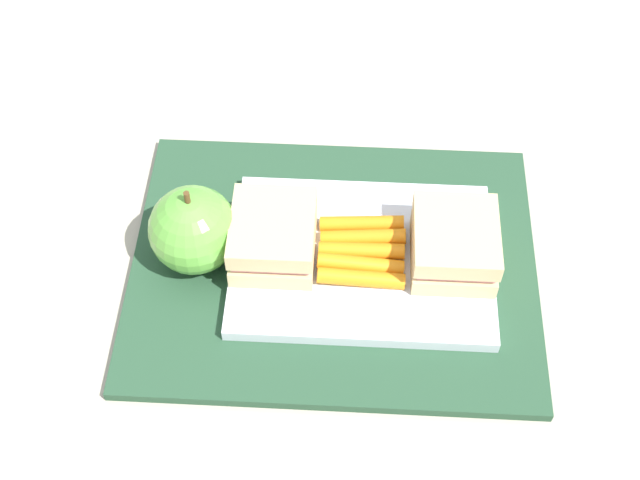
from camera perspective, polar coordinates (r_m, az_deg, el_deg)
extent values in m
plane|color=#B7AD99|center=(0.77, 0.92, -1.88)|extent=(2.40, 2.40, 0.00)
cube|color=#284C33|center=(0.77, 0.93, -1.67)|extent=(0.36, 0.28, 0.01)
cube|color=white|center=(0.76, 2.82, -1.28)|extent=(0.23, 0.17, 0.01)
cube|color=#DBC189|center=(0.76, 8.79, -0.86)|extent=(0.07, 0.08, 0.02)
cube|color=pink|center=(0.74, 8.91, -0.28)|extent=(0.07, 0.07, 0.01)
cube|color=#DBC189|center=(0.73, 9.04, 0.32)|extent=(0.07, 0.08, 0.02)
cube|color=#DBC189|center=(0.75, -3.08, -0.37)|extent=(0.07, 0.08, 0.02)
cube|color=pink|center=(0.74, -3.13, 0.22)|extent=(0.07, 0.07, 0.01)
cube|color=#DBC189|center=(0.73, -3.17, 0.83)|extent=(0.07, 0.08, 0.02)
cylinder|color=orange|center=(0.77, 2.80, 1.09)|extent=(0.08, 0.01, 0.02)
cylinder|color=orange|center=(0.76, 2.89, 0.17)|extent=(0.08, 0.01, 0.02)
cylinder|color=orange|center=(0.75, 2.77, -0.75)|extent=(0.08, 0.01, 0.02)
cylinder|color=orange|center=(0.74, 2.69, -1.63)|extent=(0.08, 0.01, 0.02)
cylinder|color=orange|center=(0.73, 2.73, -2.57)|extent=(0.08, 0.01, 0.02)
sphere|color=#66B742|center=(0.75, -8.37, 0.80)|extent=(0.08, 0.08, 0.08)
cylinder|color=brown|center=(0.71, -8.79, 2.93)|extent=(0.01, 0.01, 0.01)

